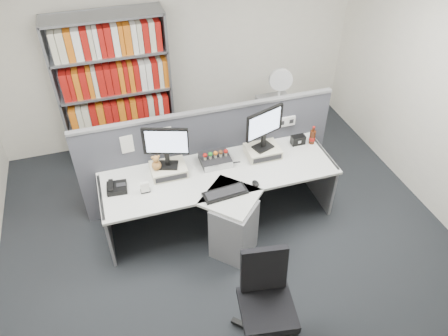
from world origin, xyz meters
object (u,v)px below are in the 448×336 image
object	(u,v)px
shelving_unit	(116,93)
office_chair	(266,298)
monitor_left	(166,144)
filing_cabinet	(276,125)
desk	(225,203)
desk_phone	(116,188)
monitor_right	(264,126)
keyboard	(225,193)
speaker	(298,140)
desk_fan	(280,82)
mouse	(256,184)
desktop_pc	(215,160)
cola_bottle	(312,137)
desk_calendar	(145,188)

from	to	relation	value
shelving_unit	office_chair	size ratio (longest dim) A/B	2.04
monitor_left	filing_cabinet	size ratio (longest dim) A/B	0.70
desk	desk_phone	distance (m)	1.18
monitor_right	keyboard	size ratio (longest dim) A/B	1.05
desk	desk_phone	world-z (taller)	desk_phone
keyboard	speaker	xyz separation A→B (m)	(1.09, 0.58, 0.04)
monitor_left	desk_fan	world-z (taller)	monitor_left
shelving_unit	desk_phone	bearing A→B (deg)	-97.55
mouse	shelving_unit	xyz separation A→B (m)	(-1.21, 1.93, 0.24)
desktop_pc	cola_bottle	bearing A→B (deg)	0.58
desk	speaker	world-z (taller)	speaker
monitor_left	shelving_unit	size ratio (longest dim) A/B	0.24
desktop_pc	keyboard	xyz separation A→B (m)	(-0.05, -0.52, -0.03)
speaker	shelving_unit	world-z (taller)	shelving_unit
desktop_pc	speaker	size ratio (longest dim) A/B	1.99
monitor_right	keyboard	distance (m)	0.88
desk	monitor_left	bearing A→B (deg)	144.14
cola_bottle	desk_fan	world-z (taller)	desk_fan
desktop_pc	shelving_unit	distance (m)	1.72
desktop_pc	office_chair	world-z (taller)	office_chair
filing_cabinet	desk_fan	world-z (taller)	desk_fan
mouse	shelving_unit	size ratio (longest dim) A/B	0.05
desktop_pc	mouse	xyz separation A→B (m)	(0.30, -0.49, -0.02)
speaker	filing_cabinet	world-z (taller)	speaker
desk_phone	filing_cabinet	world-z (taller)	desk_phone
desk	monitor_right	xyz separation A→B (m)	(0.57, 0.38, 0.66)
filing_cabinet	desk_fan	bearing A→B (deg)	-90.00
office_chair	speaker	bearing A→B (deg)	58.00
desk	desk_fan	world-z (taller)	desk_fan
desk	cola_bottle	bearing A→B (deg)	18.99
cola_bottle	keyboard	bearing A→B (deg)	-156.78
monitor_right	filing_cabinet	bearing A→B (deg)	58.14
desk	office_chair	size ratio (longest dim) A/B	2.65
cola_bottle	shelving_unit	xyz separation A→B (m)	(-2.11, 1.43, 0.17)
keyboard	mouse	xyz separation A→B (m)	(0.35, 0.04, 0.01)
desktop_pc	mouse	world-z (taller)	desktop_pc
speaker	desktop_pc	bearing A→B (deg)	-177.18
desk_fan	speaker	bearing A→B (deg)	-99.27
desk_phone	desk_calendar	world-z (taller)	desk_calendar
cola_bottle	filing_cabinet	xyz separation A→B (m)	(-0.01, 0.98, -0.46)
desktop_pc	shelving_unit	size ratio (longest dim) A/B	0.16
mouse	filing_cabinet	world-z (taller)	mouse
desk	mouse	xyz separation A→B (m)	(0.31, -0.08, 0.28)
desk_fan	desk_calendar	bearing A→B (deg)	-148.63
desk	keyboard	distance (m)	0.31
desk_fan	shelving_unit	bearing A→B (deg)	167.93
desk_calendar	speaker	distance (m)	1.89
mouse	cola_bottle	xyz separation A→B (m)	(0.90, 0.50, 0.07)
monitor_right	office_chair	size ratio (longest dim) A/B	0.51
monitor_left	filing_cabinet	distance (m)	2.15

